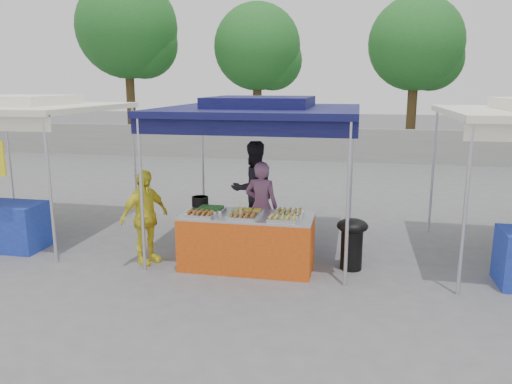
% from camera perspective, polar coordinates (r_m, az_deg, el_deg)
% --- Properties ---
extents(ground_plane, '(80.00, 80.00, 0.00)m').
position_cam_1_polar(ground_plane, '(7.87, -0.88, -8.41)').
color(ground_plane, slate).
extents(back_wall, '(40.00, 0.25, 1.20)m').
position_cam_1_polar(back_wall, '(18.39, 6.54, 5.43)').
color(back_wall, gray).
rests_on(back_wall, ground_plane).
extents(main_canopy, '(3.20, 3.20, 2.57)m').
position_cam_1_polar(main_canopy, '(8.32, 0.52, 9.46)').
color(main_canopy, silver).
rests_on(main_canopy, ground_plane).
extents(neighbor_stall_left, '(3.20, 3.20, 2.57)m').
position_cam_1_polar(neighbor_stall_left, '(9.94, -26.43, 4.18)').
color(neighbor_stall_left, silver).
rests_on(neighbor_stall_left, ground_plane).
extents(tree_0, '(4.10, 4.10, 7.05)m').
position_cam_1_polar(tree_0, '(22.01, -14.08, 17.30)').
color(tree_0, '#46351B').
rests_on(tree_0, ground_plane).
extents(tree_1, '(3.51, 3.45, 5.93)m').
position_cam_1_polar(tree_1, '(20.76, 0.59, 15.85)').
color(tree_1, '#46351B').
rests_on(tree_1, ground_plane).
extents(tree_2, '(3.52, 3.47, 5.96)m').
position_cam_1_polar(tree_2, '(20.11, 18.20, 15.42)').
color(tree_2, '#46351B').
rests_on(tree_2, ground_plane).
extents(vendor_table, '(2.00, 0.80, 0.85)m').
position_cam_1_polar(vendor_table, '(7.64, -1.06, -5.69)').
color(vendor_table, '#D34D13').
rests_on(vendor_table, ground_plane).
extents(food_tray_fl, '(0.42, 0.30, 0.07)m').
position_cam_1_polar(food_tray_fl, '(7.45, -6.42, -2.54)').
color(food_tray_fl, silver).
rests_on(food_tray_fl, vendor_table).
extents(food_tray_fm, '(0.42, 0.30, 0.07)m').
position_cam_1_polar(food_tray_fm, '(7.29, -1.58, -2.82)').
color(food_tray_fm, silver).
rests_on(food_tray_fm, vendor_table).
extents(food_tray_fr, '(0.42, 0.30, 0.07)m').
position_cam_1_polar(food_tray_fr, '(7.18, 3.07, -3.07)').
color(food_tray_fr, silver).
rests_on(food_tray_fr, vendor_table).
extents(food_tray_bl, '(0.42, 0.30, 0.07)m').
position_cam_1_polar(food_tray_bl, '(7.74, -5.17, -1.96)').
color(food_tray_bl, silver).
rests_on(food_tray_bl, vendor_table).
extents(food_tray_bm, '(0.42, 0.30, 0.07)m').
position_cam_1_polar(food_tray_bm, '(7.60, -0.86, -2.18)').
color(food_tray_bm, silver).
rests_on(food_tray_bm, vendor_table).
extents(food_tray_br, '(0.42, 0.30, 0.07)m').
position_cam_1_polar(food_tray_br, '(7.50, 3.84, -2.40)').
color(food_tray_br, silver).
rests_on(food_tray_br, vendor_table).
extents(cooking_pot, '(0.27, 0.27, 0.16)m').
position_cam_1_polar(cooking_pot, '(8.07, -6.40, -1.07)').
color(cooking_pot, black).
rests_on(cooking_pot, vendor_table).
extents(skewer_cup, '(0.08, 0.08, 0.10)m').
position_cam_1_polar(skewer_cup, '(7.30, -1.78, -2.68)').
color(skewer_cup, silver).
rests_on(skewer_cup, vendor_table).
extents(wok_burner, '(0.47, 0.47, 0.80)m').
position_cam_1_polar(wok_burner, '(7.73, 10.90, -5.34)').
color(wok_burner, black).
rests_on(wok_burner, ground_plane).
extents(crate_left, '(0.56, 0.39, 0.33)m').
position_cam_1_polar(crate_left, '(8.31, -2.44, -6.07)').
color(crate_left, '#1529B1').
rests_on(crate_left, ground_plane).
extents(crate_right, '(0.55, 0.38, 0.33)m').
position_cam_1_polar(crate_right, '(8.24, 2.74, -6.25)').
color(crate_right, '#1529B1').
rests_on(crate_right, ground_plane).
extents(crate_stacked, '(0.53, 0.37, 0.32)m').
position_cam_1_polar(crate_stacked, '(8.14, 2.77, -4.09)').
color(crate_stacked, '#1529B1').
rests_on(crate_stacked, crate_right).
extents(vendor_woman, '(0.59, 0.42, 1.53)m').
position_cam_1_polar(vendor_woman, '(8.37, 0.62, -1.64)').
color(vendor_woman, '#955F83').
rests_on(vendor_woman, ground_plane).
extents(helper_man, '(1.09, 1.06, 1.77)m').
position_cam_1_polar(helper_man, '(9.21, -0.33, 0.39)').
color(helper_man, black).
rests_on(helper_man, ground_plane).
extents(customer_person, '(0.74, 0.94, 1.49)m').
position_cam_1_polar(customer_person, '(7.97, -12.60, -2.80)').
color(customer_person, yellow).
rests_on(customer_person, ground_plane).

